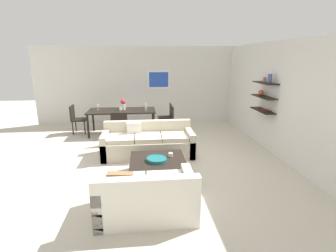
% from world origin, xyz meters
% --- Properties ---
extents(ground_plane, '(18.00, 18.00, 0.00)m').
position_xyz_m(ground_plane, '(0.00, 0.00, 0.00)').
color(ground_plane, beige).
extents(back_wall_unit, '(8.40, 0.09, 2.70)m').
position_xyz_m(back_wall_unit, '(0.30, 3.53, 1.35)').
color(back_wall_unit, silver).
rests_on(back_wall_unit, ground).
extents(right_wall_shelf_unit, '(0.34, 8.20, 2.70)m').
position_xyz_m(right_wall_shelf_unit, '(3.03, 0.60, 1.35)').
color(right_wall_shelf_unit, silver).
rests_on(right_wall_shelf_unit, ground).
extents(sofa_beige, '(2.17, 0.90, 0.78)m').
position_xyz_m(sofa_beige, '(-0.09, 0.34, 0.29)').
color(sofa_beige, beige).
rests_on(sofa_beige, ground).
extents(loveseat_white, '(1.46, 0.90, 0.78)m').
position_xyz_m(loveseat_white, '(-0.17, -2.11, 0.29)').
color(loveseat_white, silver).
rests_on(loveseat_white, ground).
extents(coffee_table, '(1.08, 1.00, 0.38)m').
position_xyz_m(coffee_table, '(0.07, -0.90, 0.19)').
color(coffee_table, black).
rests_on(coffee_table, ground).
extents(decorative_bowl, '(0.40, 0.40, 0.06)m').
position_xyz_m(decorative_bowl, '(0.05, -0.96, 0.41)').
color(decorative_bowl, '#19666B').
rests_on(decorative_bowl, coffee_table).
extents(candle_jar, '(0.09, 0.09, 0.08)m').
position_xyz_m(candle_jar, '(0.34, -0.78, 0.42)').
color(candle_jar, silver).
rests_on(candle_jar, coffee_table).
extents(dining_table, '(2.05, 0.92, 0.75)m').
position_xyz_m(dining_table, '(-0.85, 2.18, 0.69)').
color(dining_table, black).
rests_on(dining_table, ground).
extents(dining_chair_right_near, '(0.44, 0.44, 0.88)m').
position_xyz_m(dining_chair_right_near, '(0.58, 1.98, 0.50)').
color(dining_chair_right_near, black).
rests_on(dining_chair_right_near, ground).
extents(dining_chair_right_far, '(0.44, 0.44, 0.88)m').
position_xyz_m(dining_chair_right_far, '(0.58, 2.39, 0.50)').
color(dining_chair_right_far, black).
rests_on(dining_chair_right_far, ground).
extents(dining_chair_left_far, '(0.44, 0.44, 0.88)m').
position_xyz_m(dining_chair_left_far, '(-2.28, 2.39, 0.50)').
color(dining_chair_left_far, black).
rests_on(dining_chair_left_far, ground).
extents(dining_chair_foot, '(0.44, 0.44, 0.88)m').
position_xyz_m(dining_chair_foot, '(-0.85, 1.32, 0.50)').
color(dining_chair_foot, black).
rests_on(dining_chair_foot, ground).
extents(wine_glass_foot, '(0.07, 0.07, 0.16)m').
position_xyz_m(wine_glass_foot, '(-0.85, 1.78, 0.87)').
color(wine_glass_foot, silver).
rests_on(wine_glass_foot, dining_table).
extents(wine_glass_right_far, '(0.07, 0.07, 0.16)m').
position_xyz_m(wine_glass_right_far, '(-0.11, 2.30, 0.86)').
color(wine_glass_right_far, silver).
rests_on(wine_glass_right_far, dining_table).
extents(wine_glass_left_far, '(0.07, 0.07, 0.16)m').
position_xyz_m(wine_glass_left_far, '(-1.59, 2.30, 0.87)').
color(wine_glass_left_far, silver).
rests_on(wine_glass_left_far, dining_table).
extents(wine_glass_right_near, '(0.06, 0.06, 0.16)m').
position_xyz_m(wine_glass_right_near, '(-0.11, 2.07, 0.87)').
color(wine_glass_right_near, silver).
rests_on(wine_glass_right_near, dining_table).
extents(centerpiece_vase, '(0.16, 0.16, 0.33)m').
position_xyz_m(centerpiece_vase, '(-0.80, 2.22, 0.93)').
color(centerpiece_vase, silver).
rests_on(centerpiece_vase, dining_table).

